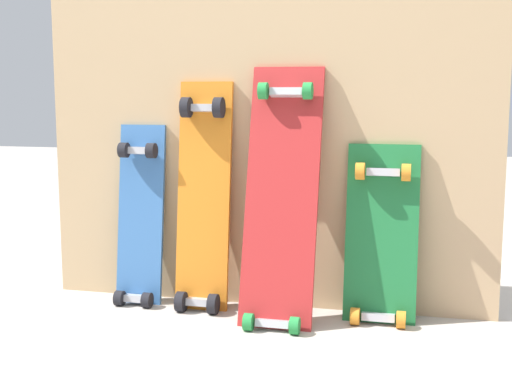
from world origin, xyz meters
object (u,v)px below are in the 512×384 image
skateboard_blue (140,224)px  skateboard_orange (203,205)px  skateboard_red (281,206)px  skateboard_green (381,244)px

skateboard_blue → skateboard_orange: 0.25m
skateboard_blue → skateboard_red: 0.53m
skateboard_blue → skateboard_orange: size_ratio=0.83×
skateboard_orange → skateboard_blue: bearing=178.4°
skateboard_orange → skateboard_red: skateboard_red is taller
skateboard_green → skateboard_blue: bearing=179.7°
skateboard_green → skateboard_orange: bearing=-179.8°
skateboard_blue → skateboard_red: size_ratio=0.78×
skateboard_orange → skateboard_green: (0.59, 0.00, -0.10)m
skateboard_blue → skateboard_red: bearing=-8.1°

